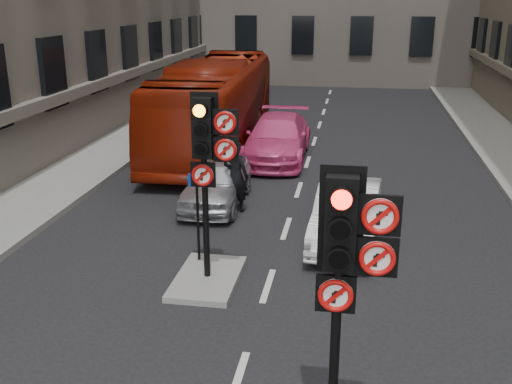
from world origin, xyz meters
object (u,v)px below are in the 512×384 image
(car_white, at_px, (347,213))
(motorcyclist, at_px, (236,176))
(signal_far, at_px, (208,148))
(car_pink, at_px, (277,138))
(bus_red, at_px, (216,105))
(car_silver, at_px, (217,182))
(motorcycle, at_px, (358,194))
(info_sign, at_px, (197,205))
(signal_near, at_px, (347,253))

(car_white, relative_size, motorcyclist, 2.09)
(signal_far, height_order, car_pink, signal_far)
(car_pink, relative_size, bus_red, 0.44)
(car_silver, relative_size, car_pink, 0.74)
(car_silver, relative_size, motorcycle, 2.26)
(car_pink, relative_size, motorcyclist, 2.66)
(signal_far, bearing_deg, motorcycle, 58.08)
(signal_far, xyz_separation_m, car_pink, (0.05, 9.29, -1.98))
(motorcycle, bearing_deg, info_sign, -126.98)
(motorcycle, height_order, info_sign, info_sign)
(signal_near, relative_size, info_sign, 1.92)
(bus_red, xyz_separation_m, motorcyclist, (2.01, -6.43, -0.64))
(motorcyclist, height_order, info_sign, info_sign)
(car_silver, height_order, motorcyclist, motorcyclist)
(signal_near, xyz_separation_m, signal_far, (-2.60, 4.00, 0.12))
(car_silver, distance_m, motorcycle, 3.73)
(bus_red, bearing_deg, signal_near, -73.21)
(car_silver, height_order, motorcycle, car_silver)
(signal_near, height_order, motorcycle, signal_near)
(info_sign, bearing_deg, motorcyclist, 83.45)
(signal_near, xyz_separation_m, motorcycle, (0.19, 8.48, -2.09))
(car_pink, relative_size, motorcycle, 3.06)
(signal_near, distance_m, bus_red, 15.33)
(motorcycle, xyz_separation_m, motorcyclist, (-3.12, -0.43, 0.45))
(signal_near, distance_m, car_pink, 13.66)
(car_pink, height_order, motorcyclist, motorcyclist)
(signal_near, xyz_separation_m, car_white, (-0.06, 6.58, -1.94))
(car_silver, distance_m, motorcyclist, 0.79)
(signal_near, xyz_separation_m, car_pink, (-2.55, 13.29, -1.86))
(car_silver, relative_size, bus_red, 0.32)
(car_silver, relative_size, motorcyclist, 1.96)
(car_white, xyz_separation_m, info_sign, (-2.97, -1.88, 0.68))
(bus_red, bearing_deg, signal_far, -79.46)
(car_white, relative_size, info_sign, 2.09)
(motorcyclist, bearing_deg, bus_red, -58.88)
(signal_far, height_order, car_silver, signal_far)
(car_white, xyz_separation_m, car_pink, (-2.49, 6.71, 0.08))
(car_pink, bearing_deg, car_silver, -102.19)
(signal_far, xyz_separation_m, motorcycle, (2.79, 4.48, -2.21))
(bus_red, bearing_deg, motorcyclist, -74.66)
(car_white, distance_m, motorcyclist, 3.24)
(car_silver, distance_m, info_sign, 3.86)
(motorcyclist, relative_size, info_sign, 1.00)
(bus_red, xyz_separation_m, info_sign, (1.90, -9.79, -0.25))
(car_pink, bearing_deg, bus_red, 152.80)
(car_white, bearing_deg, signal_far, -130.55)
(car_pink, bearing_deg, car_white, -70.34)
(car_silver, distance_m, bus_red, 6.25)
(signal_near, height_order, bus_red, signal_near)
(motorcycle, distance_m, motorcyclist, 3.18)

